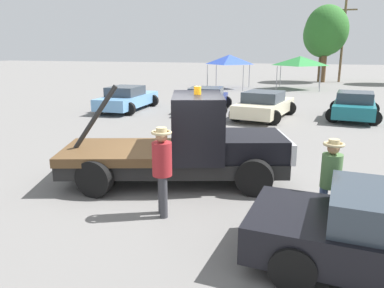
# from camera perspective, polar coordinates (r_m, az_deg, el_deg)

# --- Properties ---
(ground_plane) EXTENTS (160.00, 160.00, 0.00)m
(ground_plane) POSITION_cam_1_polar(r_m,az_deg,el_deg) (9.79, -2.80, -5.74)
(ground_plane) COLOR slate
(tow_truck) EXTENTS (5.99, 3.64, 2.51)m
(tow_truck) POSITION_cam_1_polar(r_m,az_deg,el_deg) (9.50, -0.75, -0.32)
(tow_truck) COLOR black
(tow_truck) RESTS_ON ground
(person_near_truck) EXTENTS (0.39, 0.39, 1.75)m
(person_near_truck) POSITION_cam_1_polar(r_m,az_deg,el_deg) (7.50, 20.40, -4.67)
(person_near_truck) COLOR #475B84
(person_near_truck) RESTS_ON ground
(person_at_hood) EXTENTS (0.41, 0.41, 1.86)m
(person_at_hood) POSITION_cam_1_polar(r_m,az_deg,el_deg) (7.55, -4.58, -3.16)
(person_at_hood) COLOR #38383D
(person_at_hood) RESTS_ON ground
(parked_car_skyblue) EXTENTS (2.48, 4.88, 1.34)m
(parked_car_skyblue) POSITION_cam_1_polar(r_m,az_deg,el_deg) (21.34, -9.85, 6.85)
(parked_car_skyblue) COLOR #669ED1
(parked_car_skyblue) RESTS_ON ground
(parked_car_navy) EXTENTS (2.87, 4.48, 1.34)m
(parked_car_navy) POSITION_cam_1_polar(r_m,az_deg,el_deg) (20.46, 2.23, 6.73)
(parked_car_navy) COLOR navy
(parked_car_navy) RESTS_ON ground
(parked_car_cream) EXTENTS (2.97, 4.70, 1.34)m
(parked_car_cream) POSITION_cam_1_polar(r_m,az_deg,el_deg) (18.87, 10.93, 5.83)
(parked_car_cream) COLOR beige
(parked_car_cream) RESTS_ON ground
(parked_car_teal) EXTENTS (2.70, 4.40, 1.34)m
(parked_car_teal) POSITION_cam_1_polar(r_m,az_deg,el_deg) (19.99, 23.48, 5.37)
(parked_car_teal) COLOR #196670
(parked_car_teal) RESTS_ON ground
(canopy_tent_blue) EXTENTS (3.08, 3.08, 2.85)m
(canopy_tent_blue) POSITION_cam_1_polar(r_m,az_deg,el_deg) (32.74, 5.71, 12.69)
(canopy_tent_blue) COLOR #9E9EA3
(canopy_tent_blue) RESTS_ON ground
(canopy_tent_green) EXTENTS (3.45, 3.45, 2.74)m
(canopy_tent_green) POSITION_cam_1_polar(r_m,az_deg,el_deg) (33.34, 16.15, 12.08)
(canopy_tent_green) COLOR #9E9EA3
(canopy_tent_green) RESTS_ON ground
(tree_left) EXTENTS (3.95, 3.95, 7.05)m
(tree_left) POSITION_cam_1_polar(r_m,az_deg,el_deg) (41.62, 19.38, 15.47)
(tree_left) COLOR brown
(tree_left) RESTS_ON ground
(tree_right) EXTENTS (4.22, 4.22, 7.54)m
(tree_right) POSITION_cam_1_polar(r_m,az_deg,el_deg) (40.97, 19.80, 15.93)
(tree_right) COLOR brown
(tree_right) RESTS_ON ground
(traffic_cone) EXTENTS (0.40, 0.40, 0.55)m
(traffic_cone) POSITION_cam_1_polar(r_m,az_deg,el_deg) (14.12, -0.45, 1.65)
(traffic_cone) COLOR black
(traffic_cone) RESTS_ON ground
(utility_pole) EXTENTS (2.20, 0.24, 8.02)m
(utility_pole) POSITION_cam_1_polar(r_m,az_deg,el_deg) (41.86, 21.99, 14.61)
(utility_pole) COLOR brown
(utility_pole) RESTS_ON ground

